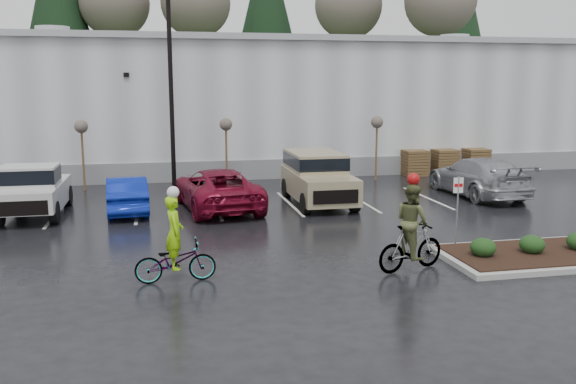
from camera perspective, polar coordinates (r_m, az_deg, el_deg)
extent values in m
plane|color=black|center=(17.07, 4.18, -6.39)|extent=(120.00, 120.00, 0.00)
cube|color=#A9ABAD|center=(38.00, -5.06, 8.18)|extent=(60.00, 15.00, 7.00)
cube|color=slate|center=(30.80, -3.27, 2.10)|extent=(60.00, 0.12, 1.00)
cube|color=#999B9E|center=(38.03, -5.15, 13.54)|extent=(60.50, 15.50, 0.30)
cube|color=#1A3716|center=(60.89, -7.71, 8.46)|extent=(80.00, 25.00, 6.00)
cylinder|color=black|center=(27.70, -10.89, 9.32)|extent=(0.20, 0.20, 9.00)
cylinder|color=#523B20|center=(29.11, -18.62, 2.88)|extent=(0.10, 0.10, 2.80)
sphere|color=#554D44|center=(28.96, -18.79, 5.82)|extent=(0.60, 0.60, 0.60)
cylinder|color=#523B20|center=(29.07, -5.78, 3.36)|extent=(0.10, 0.10, 2.80)
sphere|color=#554D44|center=(28.93, -5.84, 6.31)|extent=(0.60, 0.60, 0.60)
cylinder|color=#523B20|center=(30.78, 8.26, 3.70)|extent=(0.10, 0.10, 2.80)
sphere|color=#554D44|center=(30.65, 8.33, 6.48)|extent=(0.60, 0.60, 0.60)
cube|color=#523B20|center=(32.72, 11.74, 2.70)|extent=(1.20, 1.20, 1.35)
cube|color=#523B20|center=(33.44, 14.42, 2.75)|extent=(1.20, 1.20, 1.35)
cube|color=#523B20|center=(34.27, 17.12, 2.79)|extent=(1.20, 1.20, 1.35)
ellipsoid|color=#123513|center=(17.60, 17.79, -4.96)|extent=(0.70, 0.70, 0.52)
ellipsoid|color=#123513|center=(18.38, 21.87, -4.57)|extent=(0.70, 0.70, 0.52)
cylinder|color=gray|center=(18.37, 15.52, -2.00)|extent=(0.05, 0.05, 2.20)
cube|color=white|center=(18.21, 15.65, 0.61)|extent=(0.30, 0.02, 0.45)
cube|color=red|center=(18.20, 15.67, 0.61)|extent=(0.26, 0.02, 0.10)
imported|color=#0D2096|center=(23.81, -14.83, -0.20)|extent=(1.76, 4.28, 1.38)
imported|color=maroon|center=(23.76, -6.63, 0.30)|extent=(3.34, 6.00, 1.59)
imported|color=#9FA1A7|center=(27.58, 17.33, 1.39)|extent=(2.52, 5.84, 1.67)
imported|color=#3F3F44|center=(15.37, -10.49, -6.41)|extent=(2.01, 0.77, 1.04)
imported|color=#84CF0B|center=(15.18, -10.58, -3.73)|extent=(0.46, 0.68, 1.82)
sphere|color=silver|center=(14.97, -10.70, -0.03)|extent=(0.30, 0.30, 0.30)
imported|color=#3F3F44|center=(16.31, 11.43, -5.09)|extent=(2.08, 1.14, 1.24)
imported|color=#4B512B|center=(16.14, 11.52, -2.67)|extent=(0.78, 1.06, 1.96)
sphere|color=#990C0C|center=(15.94, 11.66, 1.18)|extent=(0.32, 0.32, 0.32)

